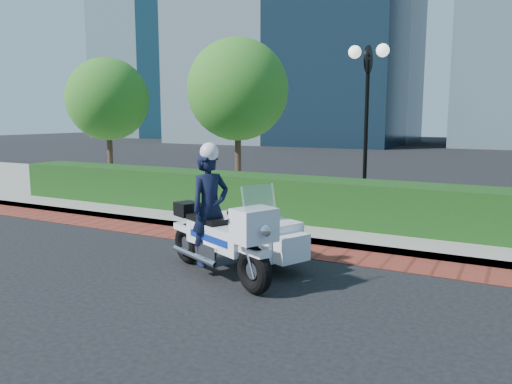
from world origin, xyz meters
The scene contains 9 objects.
ground centered at (0.00, 0.00, 0.00)m, with size 120.00×120.00×0.00m, color black.
brick_strip centered at (0.00, 1.50, 0.01)m, with size 60.00×1.00×0.01m, color maroon.
sidewalk centered at (0.00, 6.00, 0.07)m, with size 60.00×8.00×0.15m, color gray.
hedge_main centered at (0.00, 3.60, 0.65)m, with size 18.00×1.20×1.00m, color black.
lamppost centered at (1.00, 5.20, 2.96)m, with size 1.02×0.70×4.21m.
tree_a centered at (-9.00, 6.50, 3.22)m, with size 3.00×3.00×4.58m.
tree_b centered at (-3.50, 6.50, 3.43)m, with size 3.20×3.20×4.89m.
tower_far_left centered at (-36.00, 46.00, 17.00)m, with size 16.00×14.00×34.00m, color black.
police_motorcycle centered at (0.32, -0.27, 0.75)m, with size 2.54×2.44×2.19m.
Camera 1 is at (4.51, -7.32, 2.60)m, focal length 35.00 mm.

